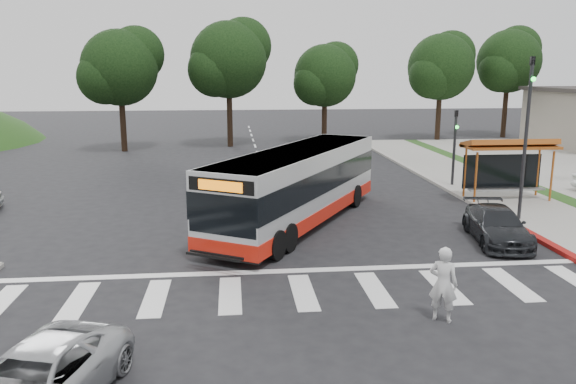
{
  "coord_description": "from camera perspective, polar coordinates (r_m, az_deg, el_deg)",
  "views": [
    {
      "loc": [
        -1.86,
        -19.36,
        5.94
      ],
      "look_at": [
        0.15,
        0.67,
        1.6
      ],
      "focal_mm": 35.0,
      "sensor_mm": 36.0,
      "label": 1
    }
  ],
  "objects": [
    {
      "name": "curb_east",
      "position": [
        30.02,
        15.61,
        0.44
      ],
      "size": [
        0.3,
        40.0,
        0.15
      ],
      "primitive_type": "cube",
      "color": "#9E9991",
      "rests_on": "ground"
    },
    {
      "name": "traffic_signal_ne_short",
      "position": [
        30.32,
        16.59,
        5.1
      ],
      "size": [
        0.18,
        0.37,
        4.0
      ],
      "color": "black",
      "rests_on": "ground"
    },
    {
      "name": "transit_bus",
      "position": [
        22.07,
        1.04,
        0.49
      ],
      "size": [
        7.97,
        11.09,
        2.95
      ],
      "primitive_type": null,
      "rotation": [
        0.0,
        0.0,
        -0.54
      ],
      "color": "silver",
      "rests_on": "ground"
    },
    {
      "name": "pedestrian",
      "position": [
        14.16,
        15.5,
        -8.99
      ],
      "size": [
        0.81,
        0.73,
        1.87
      ],
      "primitive_type": "imported",
      "rotation": [
        0.0,
        0.0,
        2.61
      ],
      "color": "silver",
      "rests_on": "ground"
    },
    {
      "name": "silver_suv_south",
      "position": [
        11.32,
        -24.34,
        -17.22
      ],
      "size": [
        3.11,
        4.61,
        1.17
      ],
      "primitive_type": "imported",
      "rotation": [
        0.0,
        0.0,
        -0.3
      ],
      "color": "#B3B5B9",
      "rests_on": "ground"
    },
    {
      "name": "crosswalk_ladder",
      "position": [
        15.65,
        1.56,
        -10.12
      ],
      "size": [
        18.0,
        2.6,
        0.01
      ],
      "primitive_type": "cube",
      "color": "silver",
      "rests_on": "ground"
    },
    {
      "name": "tree_ne_b",
      "position": [
        55.37,
        21.56,
        12.35
      ],
      "size": [
        6.16,
        5.74,
        10.02
      ],
      "color": "black",
      "rests_on": "ground"
    },
    {
      "name": "ground",
      "position": [
        20.34,
        -0.23,
        -4.82
      ],
      "size": [
        140.0,
        140.0,
        0.0
      ],
      "primitive_type": "plane",
      "color": "black",
      "rests_on": "ground"
    },
    {
      "name": "tree_north_b",
      "position": [
        48.08,
        3.85,
        11.8
      ],
      "size": [
        5.72,
        5.33,
        8.43
      ],
      "color": "black",
      "rests_on": "ground"
    },
    {
      "name": "sidewalk_east",
      "position": [
        30.8,
        19.07,
        0.48
      ],
      "size": [
        4.0,
        40.0,
        0.12
      ],
      "primitive_type": "cube",
      "color": "gray",
      "rests_on": "ground"
    },
    {
      "name": "traffic_signal_ne_tall",
      "position": [
        23.89,
        23.11,
        6.24
      ],
      "size": [
        0.18,
        0.37,
        6.5
      ],
      "color": "black",
      "rests_on": "ground"
    },
    {
      "name": "bus_shelter",
      "position": [
        27.78,
        21.49,
        3.9
      ],
      "size": [
        4.2,
        1.6,
        2.86
      ],
      "color": "#A7521B",
      "rests_on": "sidewalk_east"
    },
    {
      "name": "tree_north_a",
      "position": [
        45.44,
        -5.96,
        13.34
      ],
      "size": [
        6.6,
        6.15,
        10.17
      ],
      "color": "black",
      "rests_on": "ground"
    },
    {
      "name": "curb_east_red",
      "position": [
        21.31,
        25.31,
        -5.02
      ],
      "size": [
        0.32,
        6.0,
        0.15
      ],
      "primitive_type": "cube",
      "color": "maroon",
      "rests_on": "ground"
    },
    {
      "name": "tree_north_c",
      "position": [
        44.17,
        -16.63,
        12.13
      ],
      "size": [
        6.16,
        5.74,
        9.3
      ],
      "color": "black",
      "rests_on": "ground"
    },
    {
      "name": "dark_sedan",
      "position": [
        21.23,
        20.44,
        -3.17
      ],
      "size": [
        2.38,
        4.42,
        1.22
      ],
      "primitive_type": "imported",
      "rotation": [
        0.0,
        0.0,
        -0.17
      ],
      "color": "black",
      "rests_on": "ground"
    },
    {
      "name": "tree_ne_a",
      "position": [
        50.71,
        15.34,
        12.25
      ],
      "size": [
        6.16,
        5.74,
        9.3
      ],
      "color": "black",
      "rests_on": "parking_lot"
    }
  ]
}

